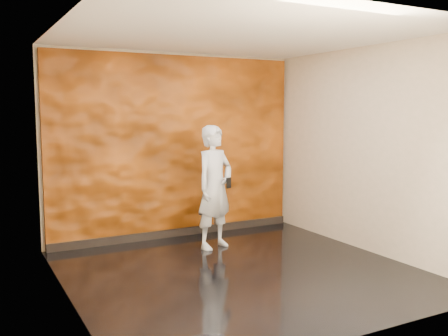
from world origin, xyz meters
The scene contains 5 objects.
room centered at (0.00, 0.00, 1.40)m, with size 4.02×4.02×2.81m.
feature_wall centered at (0.00, 1.96, 1.38)m, with size 3.90×0.06×2.75m, color #C45B12.
baseboard centered at (0.00, 1.92, 0.06)m, with size 3.90×0.04×0.12m, color black.
man centered at (0.21, 1.10, 0.87)m, with size 0.63×0.41×1.73m, color #ABB0BC.
phone centered at (0.32, 0.87, 0.94)m, with size 0.08×0.02×0.15m, color black.
Camera 1 is at (-2.92, -5.07, 1.93)m, focal length 40.00 mm.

